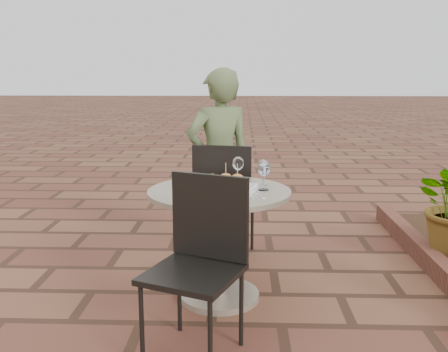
{
  "coord_description": "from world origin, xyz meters",
  "views": [
    {
      "loc": [
        0.18,
        -3.11,
        1.45
      ],
      "look_at": [
        0.06,
        -0.06,
        0.82
      ],
      "focal_mm": 40.0,
      "sensor_mm": 36.0,
      "label": 1
    }
  ],
  "objects_px": {
    "chair_far": "(224,193)",
    "plate_tuna": "(224,197)",
    "plate_salmon": "(207,182)",
    "plate_sliders": "(231,187)",
    "diner": "(219,163)",
    "cafe_table": "(219,227)",
    "chair_near": "(201,250)"
  },
  "relations": [
    {
      "from": "diner",
      "to": "chair_near",
      "type": "bearing_deg",
      "value": 64.1
    },
    {
      "from": "diner",
      "to": "plate_sliders",
      "type": "relative_size",
      "value": 4.37
    },
    {
      "from": "plate_salmon",
      "to": "plate_tuna",
      "type": "distance_m",
      "value": 0.42
    },
    {
      "from": "chair_far",
      "to": "plate_tuna",
      "type": "height_order",
      "value": "chair_far"
    },
    {
      "from": "chair_near",
      "to": "diner",
      "type": "height_order",
      "value": "diner"
    },
    {
      "from": "plate_sliders",
      "to": "plate_salmon",
      "type": "bearing_deg",
      "value": 127.81
    },
    {
      "from": "diner",
      "to": "chair_far",
      "type": "bearing_deg",
      "value": 78.26
    },
    {
      "from": "chair_far",
      "to": "plate_sliders",
      "type": "xyz_separation_m",
      "value": [
        0.07,
        -0.73,
        0.21
      ]
    },
    {
      "from": "cafe_table",
      "to": "plate_tuna",
      "type": "height_order",
      "value": "plate_tuna"
    },
    {
      "from": "cafe_table",
      "to": "plate_sliders",
      "type": "relative_size",
      "value": 2.63
    },
    {
      "from": "plate_sliders",
      "to": "plate_tuna",
      "type": "relative_size",
      "value": 1.2
    },
    {
      "from": "chair_near",
      "to": "plate_tuna",
      "type": "relative_size",
      "value": 3.28
    },
    {
      "from": "plate_sliders",
      "to": "cafe_table",
      "type": "bearing_deg",
      "value": 144.01
    },
    {
      "from": "diner",
      "to": "plate_tuna",
      "type": "relative_size",
      "value": 5.26
    },
    {
      "from": "chair_near",
      "to": "plate_salmon",
      "type": "height_order",
      "value": "chair_near"
    },
    {
      "from": "chair_near",
      "to": "plate_salmon",
      "type": "relative_size",
      "value": 3.29
    },
    {
      "from": "cafe_table",
      "to": "plate_tuna",
      "type": "bearing_deg",
      "value": -81.47
    },
    {
      "from": "chair_far",
      "to": "chair_near",
      "type": "height_order",
      "value": "same"
    },
    {
      "from": "plate_salmon",
      "to": "plate_tuna",
      "type": "bearing_deg",
      "value": -72.92
    },
    {
      "from": "chair_far",
      "to": "plate_tuna",
      "type": "relative_size",
      "value": 3.28
    },
    {
      "from": "diner",
      "to": "plate_salmon",
      "type": "distance_m",
      "value": 0.73
    },
    {
      "from": "plate_sliders",
      "to": "chair_far",
      "type": "bearing_deg",
      "value": 95.68
    },
    {
      "from": "cafe_table",
      "to": "diner",
      "type": "height_order",
      "value": "diner"
    },
    {
      "from": "chair_far",
      "to": "plate_tuna",
      "type": "distance_m",
      "value": 0.94
    },
    {
      "from": "plate_tuna",
      "to": "diner",
      "type": "bearing_deg",
      "value": 94.03
    },
    {
      "from": "plate_salmon",
      "to": "plate_sliders",
      "type": "height_order",
      "value": "plate_sliders"
    },
    {
      "from": "chair_far",
      "to": "diner",
      "type": "relative_size",
      "value": 0.62
    },
    {
      "from": "plate_sliders",
      "to": "diner",
      "type": "bearing_deg",
      "value": 97.34
    },
    {
      "from": "chair_far",
      "to": "plate_sliders",
      "type": "height_order",
      "value": "chair_far"
    },
    {
      "from": "plate_tuna",
      "to": "cafe_table",
      "type": "bearing_deg",
      "value": 98.53
    },
    {
      "from": "cafe_table",
      "to": "diner",
      "type": "distance_m",
      "value": 0.92
    },
    {
      "from": "cafe_table",
      "to": "plate_tuna",
      "type": "relative_size",
      "value": 3.17
    }
  ]
}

